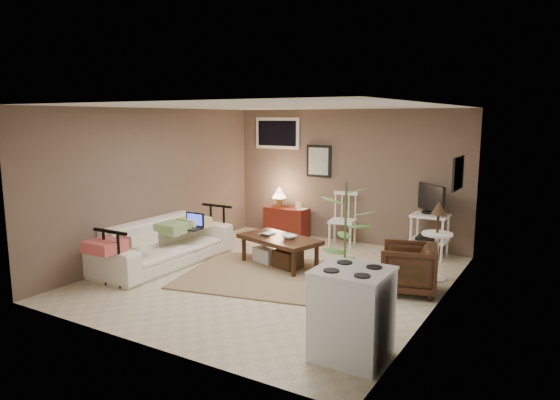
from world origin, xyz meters
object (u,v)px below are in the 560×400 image
Objects in this scene: potted_plant at (345,250)px; tv_stand at (430,219)px; spindle_chair at (343,221)px; armchair at (408,266)px; sofa at (164,235)px; red_console at (286,219)px; side_table at (437,232)px; stove at (352,314)px; coffee_table at (279,249)px.

tv_stand is at bearing 88.51° from potted_plant.
spindle_chair reaches higher than armchair.
red_console reaches higher than sofa.
side_table is at bearing -29.46° from spindle_chair.
sofa is 1.94× the size of tv_stand.
sofa is 3.93m from stove.
side_table is 2.19m from potted_plant.
side_table is at bearing -70.05° from sofa.
side_table is 1.27× the size of stove.
side_table reaches higher than spindle_chair.
side_table is at bearing 87.62° from stove.
coffee_table is 2.33m from side_table.
spindle_chair is 0.85× the size of side_table.
spindle_chair is at bearing 114.04° from potted_plant.
armchair is (-0.19, -0.68, -0.34)m from side_table.
tv_stand is 3.23m from potted_plant.
sofa is 3.10m from spindle_chair.
armchair is (2.94, -1.88, 0.02)m from red_console.
potted_plant is (-0.46, -2.13, 0.17)m from side_table.
armchair is 0.43× the size of potted_plant.
potted_plant reaches higher than spindle_chair.
potted_plant is (1.77, -1.57, 0.60)m from coffee_table.
armchair is 2.07m from stove.
red_console is (-0.90, 1.76, 0.06)m from coffee_table.
stove reaches higher than coffee_table.
tv_stand is at bearing -2.38° from red_console.
side_table is 0.69× the size of potted_plant.
potted_plant is at bearing -51.33° from red_console.
spindle_chair is 4.20m from stove.
side_table reaches higher than armchair.
potted_plant reaches higher than sofa.
tv_stand is 1.07× the size of side_table.
tv_stand reaches higher than side_table.
potted_plant is (3.33, -0.76, 0.41)m from sofa.
potted_plant reaches higher than armchair.
tv_stand reaches higher than armchair.
potted_plant is (1.43, -3.20, 0.42)m from spindle_chair.
tv_stand is 1.71× the size of armchair.
sofa is 2.66m from red_console.
stove is at bearing -86.08° from tv_stand.
sofa is 4.22m from tv_stand.
tv_stand is (2.75, -0.11, 0.30)m from red_console.
stove is at bearing -13.17° from armchair.
spindle_chair is at bearing -37.97° from sofa.
red_console is 0.85× the size of side_table.
coffee_table is 1.24× the size of side_table.
coffee_table is at bearing -138.29° from tv_stand.
red_console is 0.59× the size of potted_plant.
sofa is at bearing -104.52° from red_console.
side_table is at bearing 14.19° from coffee_table.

